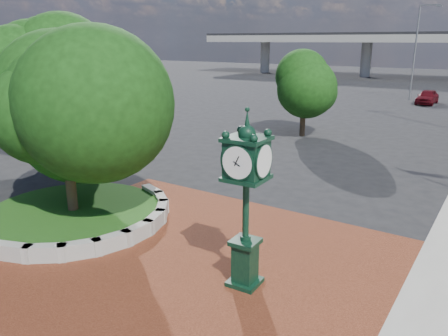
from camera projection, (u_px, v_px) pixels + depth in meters
ground at (182, 255)px, 13.24m from camera, size 200.00×200.00×0.00m
plaza at (160, 268)px, 12.43m from camera, size 12.00×12.00×0.04m
planter_wall at (118, 227)px, 14.59m from camera, size 2.96×6.77×0.54m
grass_bed at (74, 214)px, 15.83m from camera, size 6.10×6.10×0.40m
tree_planter at (64, 118)px, 14.84m from camera, size 5.20×5.20×6.33m
tree_northwest at (46, 82)px, 22.96m from camera, size 5.60×5.60×6.93m
tree_street at (304, 88)px, 28.84m from camera, size 4.40×4.40×5.45m
post_clock at (246, 194)px, 10.90m from camera, size 1.02×1.02×4.68m
parked_car at (427, 97)px, 44.28m from camera, size 1.82×4.27×1.44m
street_lamp_far at (418, 45)px, 45.83m from camera, size 2.19×0.39×9.76m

